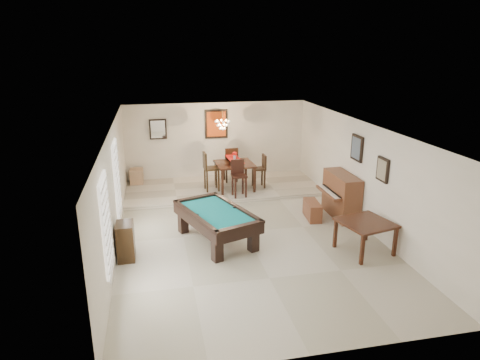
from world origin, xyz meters
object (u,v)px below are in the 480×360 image
object	(u,v)px
pool_table	(216,226)
dining_chair_east	(259,171)
dining_chair_north	(230,164)
corner_bench	(137,176)
dining_chair_south	(239,179)
chandelier	(222,121)
upright_piano	(337,196)
piano_bench	(312,210)
dining_table	(235,174)
flower_vase	(234,156)
square_table	(365,237)
dining_chair_west	(212,171)
apothecary_chest	(126,241)

from	to	relation	value
pool_table	dining_chair_east	xyz separation A→B (m)	(1.84, 3.33, 0.27)
dining_chair_north	corner_bench	size ratio (longest dim) A/B	2.25
dining_chair_south	chandelier	size ratio (longest dim) A/B	1.80
upright_piano	piano_bench	world-z (taller)	upright_piano
dining_table	flower_vase	xyz separation A→B (m)	(0.00, 0.00, 0.59)
flower_vase	upright_piano	bearing A→B (deg)	-47.63
upright_piano	flower_vase	xyz separation A→B (m)	(-2.27, 2.48, 0.59)
upright_piano	dining_chair_north	bearing A→B (deg)	124.49
upright_piano	flower_vase	world-z (taller)	flower_vase
dining_chair_north	dining_chair_east	size ratio (longest dim) A/B	1.10
flower_vase	pool_table	bearing A→B (deg)	-107.93
piano_bench	dining_chair_south	distance (m)	2.42
pool_table	upright_piano	world-z (taller)	upright_piano
square_table	upright_piano	distance (m)	2.08
dining_chair_west	corner_bench	world-z (taller)	dining_chair_west
square_table	dining_chair_north	size ratio (longest dim) A/B	0.90
dining_chair_south	dining_chair_west	size ratio (longest dim) A/B	0.90
square_table	dining_chair_south	size ratio (longest dim) A/B	0.96
pool_table	dining_chair_east	distance (m)	3.81
flower_vase	corner_bench	distance (m)	3.33
piano_bench	flower_vase	distance (m)	3.11
apothecary_chest	dining_chair_east	size ratio (longest dim) A/B	0.78
upright_piano	dining_chair_south	size ratio (longest dim) A/B	1.30
pool_table	dining_chair_west	distance (m)	3.38
flower_vase	apothecary_chest	bearing A→B (deg)	-129.17
pool_table	flower_vase	xyz separation A→B (m)	(1.08, 3.34, 0.81)
pool_table	dining_chair_south	distance (m)	2.84
apothecary_chest	flower_vase	world-z (taller)	flower_vase
pool_table	apothecary_chest	xyz separation A→B (m)	(-2.02, -0.47, 0.04)
dining_chair_south	apothecary_chest	bearing A→B (deg)	-139.82
upright_piano	apothecary_chest	xyz separation A→B (m)	(-5.37, -1.33, -0.18)
apothecary_chest	dining_table	size ratio (longest dim) A/B	0.71
flower_vase	dining_chair_north	xyz separation A→B (m)	(0.01, 0.79, -0.48)
upright_piano	apothecary_chest	size ratio (longest dim) A/B	1.73
dining_chair_east	square_table	bearing A→B (deg)	14.68
pool_table	dining_chair_east	world-z (taller)	dining_chair_east
dining_chair_west	dining_chair_east	distance (m)	1.48
apothecary_chest	dining_chair_north	bearing A→B (deg)	55.89
upright_piano	dining_chair_north	xyz separation A→B (m)	(-2.25, 3.28, 0.11)
upright_piano	dining_table	world-z (taller)	upright_piano
piano_bench	dining_chair_west	xyz separation A→B (m)	(-2.32, 2.49, 0.49)
dining_chair_north	chandelier	world-z (taller)	chandelier
square_table	chandelier	world-z (taller)	chandelier
dining_chair_south	dining_chair_north	world-z (taller)	dining_chair_north
square_table	chandelier	distance (m)	5.62
dining_table	chandelier	bearing A→B (deg)	145.75
square_table	dining_chair_west	distance (m)	5.31
apothecary_chest	dining_chair_east	world-z (taller)	dining_chair_east
piano_bench	apothecary_chest	world-z (taller)	apothecary_chest
upright_piano	piano_bench	distance (m)	0.75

